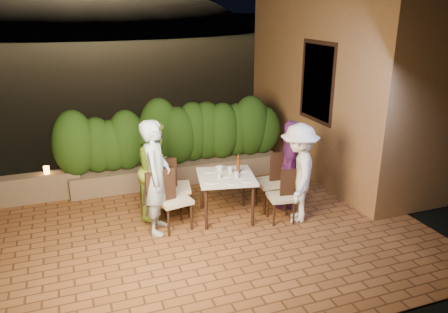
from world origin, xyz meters
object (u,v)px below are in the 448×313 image
dining_table (226,197)px  parapet_lamp (47,170)px  diner_green (157,169)px  diner_purple (290,164)px  chair_left_back (176,186)px  chair_right_front (281,196)px  diner_blue (156,177)px  chair_right_back (271,181)px  diner_white (298,173)px  bowl (220,168)px  beer_bottle (238,164)px  chair_left_front (174,199)px

dining_table → parapet_lamp: bearing=147.1°
diner_green → diner_purple: bearing=-70.7°
diner_green → parapet_lamp: diner_green is taller
chair_left_back → chair_right_front: (1.55, -0.84, -0.06)m
chair_right_front → diner_blue: size_ratio=0.49×
diner_green → diner_blue: bearing=-162.0°
dining_table → chair_right_back: chair_right_back is taller
diner_purple → parapet_lamp: size_ratio=11.22×
chair_right_back → diner_purple: size_ratio=0.65×
dining_table → diner_white: bearing=-24.1°
bowl → diner_blue: size_ratio=0.09×
beer_bottle → diner_purple: 0.98m
diner_green → beer_bottle: bearing=-78.9°
diner_blue → dining_table: bearing=-66.2°
chair_left_back → diner_purple: diner_purple is taller
diner_blue → diner_green: 0.56m
beer_bottle → chair_left_back: 1.12m
diner_purple → parapet_lamp: diner_purple is taller
chair_right_front → diner_white: diner_white is taller
chair_left_front → parapet_lamp: chair_left_front is taller
diner_green → diner_white: 2.33m
chair_left_back → chair_right_back: bearing=-1.4°
bowl → beer_bottle: bearing=-48.2°
dining_table → chair_left_back: 0.86m
beer_bottle → bowl: 0.38m
dining_table → chair_right_back: bearing=3.2°
chair_left_front → diner_blue: bearing=165.7°
chair_left_front → diner_green: (-0.14, 0.56, 0.31)m
chair_right_front → chair_right_back: bearing=-86.9°
diner_green → diner_purple: diner_green is taller
diner_white → diner_purple: (0.12, 0.51, -0.04)m
beer_bottle → chair_left_back: bearing=159.1°
chair_left_front → chair_right_front: 1.74m
beer_bottle → chair_right_back: bearing=1.3°
chair_left_front → chair_right_back: (1.75, 0.13, -0.00)m
diner_blue → parapet_lamp: (-1.63, 1.87, -0.34)m
dining_table → diner_green: diner_green is taller
diner_green → diner_white: diner_green is taller
parapet_lamp → diner_blue: bearing=-48.9°
diner_blue → diner_white: diner_blue is taller
parapet_lamp → diner_purple: bearing=-24.0°
parapet_lamp → bowl: bearing=-28.5°
beer_bottle → parapet_lamp: size_ratio=2.34×
chair_left_front → diner_white: bearing=-21.5°
beer_bottle → diner_green: 1.35m
bowl → chair_left_back: 0.79m
beer_bottle → diner_green: (-1.27, 0.45, -0.09)m
diner_green → chair_left_back: bearing=-74.0°
chair_left_front → diner_green: diner_green is taller
diner_white → dining_table: bearing=-86.5°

